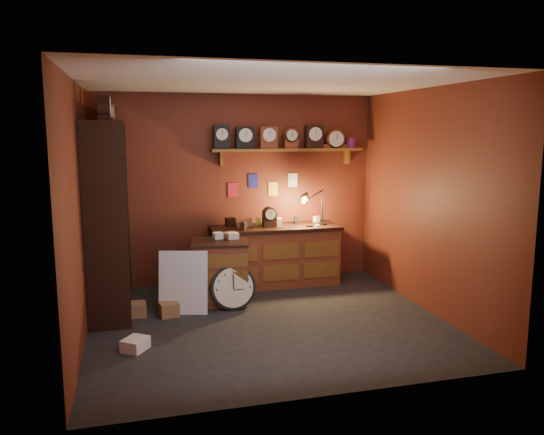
{
  "coord_description": "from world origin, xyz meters",
  "views": [
    {
      "loc": [
        -1.45,
        -5.67,
        2.19
      ],
      "look_at": [
        0.13,
        0.35,
        1.17
      ],
      "focal_mm": 35.0,
      "sensor_mm": 36.0,
      "label": 1
    }
  ],
  "objects_px": {
    "shelving_unit": "(105,209)",
    "low_cabinet": "(220,269)",
    "workbench": "(275,252)",
    "big_round_clock": "(233,288)"
  },
  "relations": [
    {
      "from": "shelving_unit",
      "to": "low_cabinet",
      "type": "height_order",
      "value": "shelving_unit"
    },
    {
      "from": "low_cabinet",
      "to": "shelving_unit",
      "type": "bearing_deg",
      "value": -175.98
    },
    {
      "from": "shelving_unit",
      "to": "workbench",
      "type": "distance_m",
      "value": 2.45
    },
    {
      "from": "shelving_unit",
      "to": "low_cabinet",
      "type": "distance_m",
      "value": 1.6
    },
    {
      "from": "shelving_unit",
      "to": "big_round_clock",
      "type": "height_order",
      "value": "shelving_unit"
    },
    {
      "from": "low_cabinet",
      "to": "big_round_clock",
      "type": "distance_m",
      "value": 0.36
    },
    {
      "from": "shelving_unit",
      "to": "workbench",
      "type": "xyz_separation_m",
      "value": [
        2.27,
        0.49,
        -0.78
      ]
    },
    {
      "from": "workbench",
      "to": "big_round_clock",
      "type": "bearing_deg",
      "value": -130.77
    },
    {
      "from": "workbench",
      "to": "low_cabinet",
      "type": "xyz_separation_m",
      "value": [
        -0.9,
        -0.61,
        -0.04
      ]
    },
    {
      "from": "big_round_clock",
      "to": "workbench",
      "type": "bearing_deg",
      "value": 49.23
    }
  ]
}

